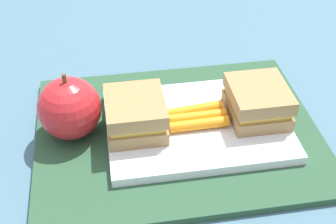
{
  "coord_description": "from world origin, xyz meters",
  "views": [
    {
      "loc": [
        0.08,
        0.44,
        0.4
      ],
      "look_at": [
        0.01,
        0.0,
        0.04
      ],
      "focal_mm": 49.45,
      "sensor_mm": 36.0,
      "label": 1
    }
  ],
  "objects_px": {
    "carrot_sticks_bundle": "(197,117)",
    "apple": "(69,108)",
    "food_tray": "(197,125)",
    "sandwich_half_left": "(258,102)",
    "sandwich_half_right": "(135,114)"
  },
  "relations": [
    {
      "from": "food_tray",
      "to": "apple",
      "type": "distance_m",
      "value": 0.16
    },
    {
      "from": "food_tray",
      "to": "carrot_sticks_bundle",
      "type": "height_order",
      "value": "carrot_sticks_bundle"
    },
    {
      "from": "sandwich_half_right",
      "to": "food_tray",
      "type": "bearing_deg",
      "value": 180.0
    },
    {
      "from": "food_tray",
      "to": "carrot_sticks_bundle",
      "type": "relative_size",
      "value": 2.99
    },
    {
      "from": "carrot_sticks_bundle",
      "to": "apple",
      "type": "distance_m",
      "value": 0.16
    },
    {
      "from": "sandwich_half_right",
      "to": "carrot_sticks_bundle",
      "type": "bearing_deg",
      "value": 179.91
    },
    {
      "from": "carrot_sticks_bundle",
      "to": "sandwich_half_left",
      "type": "bearing_deg",
      "value": -179.91
    },
    {
      "from": "sandwich_half_right",
      "to": "apple",
      "type": "bearing_deg",
      "value": -12.53
    },
    {
      "from": "sandwich_half_right",
      "to": "carrot_sticks_bundle",
      "type": "height_order",
      "value": "sandwich_half_right"
    },
    {
      "from": "sandwich_half_left",
      "to": "apple",
      "type": "xyz_separation_m",
      "value": [
        0.24,
        -0.02,
        0.01
      ]
    },
    {
      "from": "sandwich_half_left",
      "to": "carrot_sticks_bundle",
      "type": "xyz_separation_m",
      "value": [
        0.08,
        0.0,
        -0.01
      ]
    },
    {
      "from": "sandwich_half_left",
      "to": "apple",
      "type": "relative_size",
      "value": 0.89
    },
    {
      "from": "food_tray",
      "to": "sandwich_half_left",
      "type": "relative_size",
      "value": 2.88
    },
    {
      "from": "carrot_sticks_bundle",
      "to": "apple",
      "type": "bearing_deg",
      "value": -6.47
    },
    {
      "from": "food_tray",
      "to": "carrot_sticks_bundle",
      "type": "distance_m",
      "value": 0.01
    }
  ]
}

